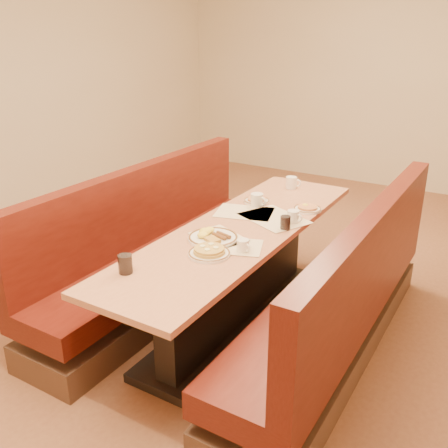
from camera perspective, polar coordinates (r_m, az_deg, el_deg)
The scene contains 19 objects.
ground at distance 3.73m, azimuth 1.72°, elevation -11.20°, with size 8.00×8.00×0.00m, color #9E6647.
room_envelope at distance 3.13m, azimuth 2.13°, elevation 20.01°, with size 6.04×8.04×2.82m.
diner_table at distance 3.54m, azimuth 1.78°, elevation -6.10°, with size 0.70×2.50×0.75m.
booth_left at distance 3.92m, azimuth -7.60°, elevation -3.63°, with size 0.55×2.50×1.05m.
booth_right at distance 3.29m, azimuth 13.08°, elevation -9.21°, with size 0.55×2.50×1.05m.
placemat_near_left at distance 3.22m, azimuth -0.62°, elevation -1.50°, with size 0.35×0.26×0.00m, color beige.
placemat_near_right at distance 3.09m, azimuth 1.12°, elevation -2.56°, with size 0.34×0.26×0.00m, color beige.
placemat_far_left at distance 3.66m, azimuth 2.34°, elevation 1.36°, with size 0.41×0.30×0.00m, color beige.
placemat_far_right at distance 3.56m, azimuth 5.74°, elevation 0.67°, with size 0.45×0.34×0.00m, color beige.
pancake_plate at distance 2.97m, azimuth -1.70°, elevation -3.23°, with size 0.26×0.26×0.06m.
eggs_plate at distance 3.19m, azimuth -1.35°, elevation -1.48°, with size 0.32×0.32×0.06m.
extra_plate_mid at distance 3.75m, azimuth 9.52°, elevation 1.77°, with size 0.21×0.21×0.04m.
extra_plate_far at distance 3.88m, azimuth 3.77°, elevation 2.72°, with size 0.20×0.20×0.04m.
coffee_mug_a at distance 3.01m, azimuth 2.21°, elevation -2.50°, with size 0.10×0.07×0.08m.
coffee_mug_b at distance 3.77m, azimuth 3.83°, elevation 2.75°, with size 0.13×0.09×0.10m.
coffee_mug_c at distance 3.48m, azimuth 7.95°, elevation 0.85°, with size 0.12×0.08×0.09m.
coffee_mug_d at distance 4.24m, azimuth 7.75°, elevation 4.73°, with size 0.13×0.09×0.10m.
soda_tumbler_near at distance 2.80m, azimuth -11.22°, elevation -4.51°, with size 0.08×0.08×0.11m.
soda_tumbler_mid at distance 3.36m, azimuth 7.03°, elevation 0.14°, with size 0.07×0.07×0.09m.
Camera 1 is at (1.53, -2.73, 2.02)m, focal length 40.00 mm.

